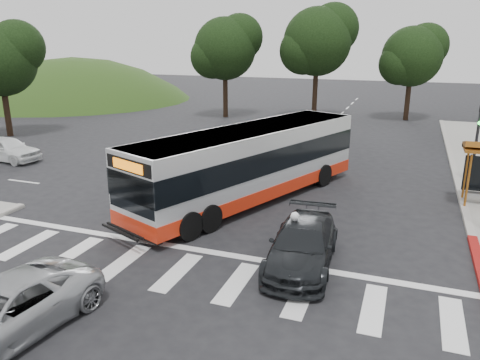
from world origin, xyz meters
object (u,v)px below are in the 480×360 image
at_px(pedestrian, 294,236).
at_px(dark_sedan, 302,245).
at_px(transit_bus, 250,165).
at_px(silver_suv_south, 3,311).

bearing_deg(pedestrian, dark_sedan, 153.30).
bearing_deg(transit_bus, pedestrian, -35.00).
relative_size(transit_bus, silver_suv_south, 2.52).
height_order(transit_bus, silver_suv_south, transit_bus).
bearing_deg(dark_sedan, transit_bus, 119.91).
relative_size(transit_bus, pedestrian, 7.58).
bearing_deg(silver_suv_south, pedestrian, 56.68).
height_order(transit_bus, dark_sedan, transit_bus).
bearing_deg(dark_sedan, pedestrian, 132.10).
distance_m(transit_bus, pedestrian, 6.19).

